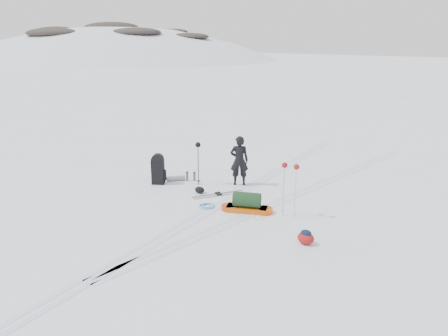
{
  "coord_description": "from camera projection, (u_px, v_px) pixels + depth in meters",
  "views": [
    {
      "loc": [
        6.94,
        -9.35,
        4.6
      ],
      "look_at": [
        -0.16,
        0.34,
        0.95
      ],
      "focal_mm": 35.0,
      "sensor_mm": 36.0,
      "label": 1
    }
  ],
  "objects": [
    {
      "name": "pulk_sled",
      "position": [
        247.0,
        204.0,
        11.86
      ],
      "size": [
        1.46,
        0.93,
        0.54
      ],
      "rotation": [
        0.0,
        0.0,
        0.4
      ],
      "color": "#CE520C",
      "rests_on": "ground"
    },
    {
      "name": "stuff_sack",
      "position": [
        200.0,
        190.0,
        13.28
      ],
      "size": [
        0.33,
        0.25,
        0.2
      ],
      "rotation": [
        0.0,
        0.0,
        0.03
      ],
      "color": "black",
      "rests_on": "ground"
    },
    {
      "name": "ground",
      "position": [
        222.0,
        203.0,
        12.48
      ],
      "size": [
        200.0,
        200.0,
        0.0
      ],
      "primitive_type": "plane",
      "color": "white",
      "rests_on": "ground"
    },
    {
      "name": "ski_tracks",
      "position": [
        256.0,
        199.0,
        12.81
      ],
      "size": [
        3.38,
        17.97,
        0.01
      ],
      "color": "silver",
      "rests_on": "ground"
    },
    {
      "name": "thermos_pair",
      "position": [
        191.0,
        176.0,
        14.41
      ],
      "size": [
        0.26,
        0.24,
        0.31
      ],
      "rotation": [
        0.0,
        0.0,
        -0.05
      ],
      "color": "#55565C",
      "rests_on": "ground"
    },
    {
      "name": "ski_poles_silver",
      "position": [
        290.0,
        172.0,
        11.23
      ],
      "size": [
        0.47,
        0.19,
        1.47
      ],
      "rotation": [
        0.0,
        0.0,
        0.29
      ],
      "color": "#ABADB2",
      "rests_on": "ground"
    },
    {
      "name": "touring_skis_grey",
      "position": [
        218.0,
        194.0,
        13.16
      ],
      "size": [
        1.07,
        1.51,
        0.06
      ],
      "rotation": [
        0.0,
        0.0,
        1.01
      ],
      "color": "#989BA0",
      "rests_on": "ground"
    },
    {
      "name": "ski_poles_black",
      "position": [
        198.0,
        150.0,
        13.78
      ],
      "size": [
        0.17,
        0.17,
        1.4
      ],
      "rotation": [
        0.0,
        0.0,
        0.03
      ],
      "color": "black",
      "rests_on": "ground"
    },
    {
      "name": "small_daypack",
      "position": [
        306.0,
        237.0,
        10.01
      ],
      "size": [
        0.42,
        0.33,
        0.34
      ],
      "rotation": [
        0.0,
        0.0,
        0.06
      ],
      "color": "maroon",
      "rests_on": "ground"
    },
    {
      "name": "rope_coil",
      "position": [
        207.0,
        206.0,
        12.24
      ],
      "size": [
        0.49,
        0.49,
        0.05
      ],
      "rotation": [
        0.0,
        0.0,
        0.1
      ],
      "color": "#5CA9E0",
      "rests_on": "ground"
    },
    {
      "name": "expedition_rucksack",
      "position": [
        160.0,
        170.0,
        14.05
      ],
      "size": [
        0.76,
        1.05,
        1.0
      ],
      "rotation": [
        0.0,
        0.0,
        0.56
      ],
      "color": "black",
      "rests_on": "ground"
    },
    {
      "name": "touring_skis_white",
      "position": [
        251.0,
        209.0,
        12.07
      ],
      "size": [
        1.34,
        1.24,
        0.06
      ],
      "rotation": [
        0.0,
        0.0,
        -0.73
      ],
      "color": "silver",
      "rests_on": "ground"
    },
    {
      "name": "skier",
      "position": [
        239.0,
        161.0,
        13.84
      ],
      "size": [
        0.7,
        0.65,
        1.6
      ],
      "primitive_type": "imported",
      "rotation": [
        0.0,
        0.0,
        3.75
      ],
      "color": "black",
      "rests_on": "ground"
    }
  ]
}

